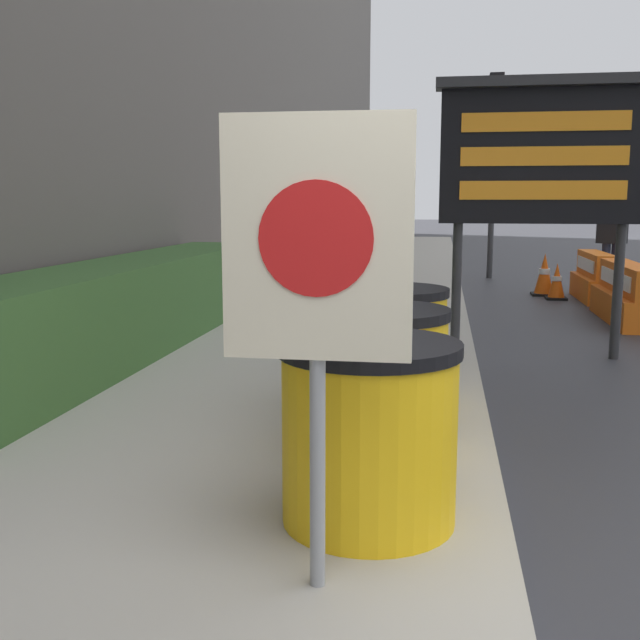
# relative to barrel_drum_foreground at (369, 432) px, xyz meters

# --- Properties ---
(sidewalk_left) EXTENTS (3.99, 56.00, 0.15)m
(sidewalk_left) POSITION_rel_barrel_drum_foreground_xyz_m (-1.33, -0.84, -0.50)
(sidewalk_left) COLOR #A39E93
(sidewalk_left) RESTS_ON ground_plane
(hedge_strip) EXTENTS (0.90, 6.75, 0.89)m
(hedge_strip) POSITION_rel_barrel_drum_foreground_xyz_m (-2.73, 3.52, 0.02)
(hedge_strip) COLOR #335628
(hedge_strip) RESTS_ON sidewalk_left
(barrel_drum_foreground) EXTENTS (0.83, 0.83, 0.85)m
(barrel_drum_foreground) POSITION_rel_barrel_drum_foreground_xyz_m (0.00, 0.00, 0.00)
(barrel_drum_foreground) COLOR yellow
(barrel_drum_foreground) RESTS_ON sidewalk_left
(barrel_drum_middle) EXTENTS (0.83, 0.83, 0.85)m
(barrel_drum_middle) POSITION_rel_barrel_drum_foreground_xyz_m (-0.04, 1.05, 0.00)
(barrel_drum_middle) COLOR yellow
(barrel_drum_middle) RESTS_ON sidewalk_left
(barrel_drum_back) EXTENTS (0.83, 0.83, 0.85)m
(barrel_drum_back) POSITION_rel_barrel_drum_foreground_xyz_m (-0.04, 2.11, 0.00)
(barrel_drum_back) COLOR yellow
(barrel_drum_back) RESTS_ON sidewalk_left
(warning_sign) EXTENTS (0.70, 0.08, 1.79)m
(warning_sign) POSITION_rel_barrel_drum_foreground_xyz_m (-0.14, -0.64, 0.81)
(warning_sign) COLOR gray
(warning_sign) RESTS_ON sidewalk_left
(message_board) EXTENTS (2.15, 0.36, 2.83)m
(message_board) POSITION_rel_barrel_drum_foreground_xyz_m (1.28, 4.67, 1.50)
(message_board) COLOR #28282B
(message_board) RESTS_ON ground_plane
(jersey_barrier_orange_far) EXTENTS (0.58, 2.12, 0.78)m
(jersey_barrier_orange_far) POSITION_rel_barrel_drum_foreground_xyz_m (2.80, 7.19, -0.23)
(jersey_barrier_orange_far) COLOR orange
(jersey_barrier_orange_far) RESTS_ON ground_plane
(jersey_barrier_orange_near) EXTENTS (0.52, 1.70, 0.78)m
(jersey_barrier_orange_near) POSITION_rel_barrel_drum_foreground_xyz_m (2.80, 9.44, -0.23)
(jersey_barrier_orange_near) COLOR orange
(jersey_barrier_orange_near) RESTS_ON ground_plane
(traffic_cone_near) EXTENTS (0.34, 0.34, 0.61)m
(traffic_cone_near) POSITION_rel_barrel_drum_foreground_xyz_m (3.00, 7.43, -0.28)
(traffic_cone_near) COLOR black
(traffic_cone_near) RESTS_ON ground_plane
(traffic_cone_mid) EXTENTS (0.40, 0.40, 0.72)m
(traffic_cone_mid) POSITION_rel_barrel_drum_foreground_xyz_m (2.06, 9.91, -0.22)
(traffic_cone_mid) COLOR black
(traffic_cone_mid) RESTS_ON ground_plane
(traffic_cone_far) EXTENTS (0.33, 0.33, 0.60)m
(traffic_cone_far) POSITION_rel_barrel_drum_foreground_xyz_m (2.19, 9.40, -0.28)
(traffic_cone_far) COLOR black
(traffic_cone_far) RESTS_ON ground_plane
(traffic_light_near_curb) EXTENTS (0.28, 0.44, 4.12)m
(traffic_light_near_curb) POSITION_rel_barrel_drum_foreground_xyz_m (1.31, 12.63, 2.41)
(traffic_light_near_curb) COLOR #2D2D30
(traffic_light_near_curb) RESTS_ON ground_plane
(pedestrian_passerby) EXTENTS (0.55, 0.46, 1.80)m
(pedestrian_passerby) POSITION_rel_barrel_drum_foreground_xyz_m (3.25, 10.49, 0.49)
(pedestrian_passerby) COLOR #23283D
(pedestrian_passerby) RESTS_ON ground_plane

